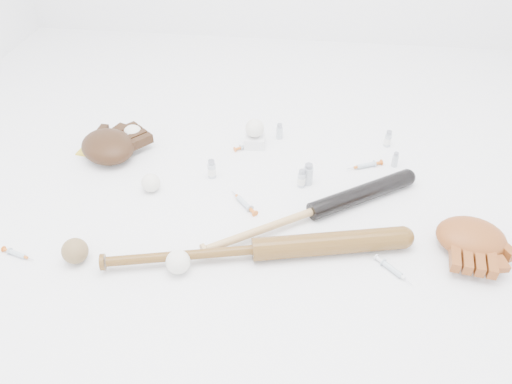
# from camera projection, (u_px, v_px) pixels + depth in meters

# --- Properties ---
(bat_dark) EXTENTS (0.74, 0.53, 0.06)m
(bat_dark) POSITION_uv_depth(u_px,v_px,m) (313.00, 211.00, 1.67)
(bat_dark) COLOR black
(bat_dark) RESTS_ON ground
(bat_wood) EXTENTS (0.98, 0.30, 0.07)m
(bat_wood) POSITION_uv_depth(u_px,v_px,m) (256.00, 249.00, 1.53)
(bat_wood) COLOR brown
(bat_wood) RESTS_ON ground
(glove_dark) EXTENTS (0.39, 0.39, 0.10)m
(glove_dark) POSITION_uv_depth(u_px,v_px,m) (108.00, 146.00, 1.94)
(glove_dark) COLOR black
(glove_dark) RESTS_ON ground
(glove_tan) EXTENTS (0.29, 0.29, 0.09)m
(glove_tan) POSITION_uv_depth(u_px,v_px,m) (471.00, 237.00, 1.55)
(glove_tan) COLOR brown
(glove_tan) RESTS_ON ground
(trading_card) EXTENTS (0.08, 0.11, 0.01)m
(trading_card) POSITION_uv_depth(u_px,v_px,m) (90.00, 149.00, 2.01)
(trading_card) COLOR gold
(trading_card) RESTS_ON ground
(pedestal) EXTENTS (0.08, 0.08, 0.04)m
(pedestal) POSITION_uv_depth(u_px,v_px,m) (255.00, 141.00, 2.02)
(pedestal) COLOR white
(pedestal) RESTS_ON ground
(baseball_on_pedestal) EXTENTS (0.07, 0.07, 0.07)m
(baseball_on_pedestal) POSITION_uv_depth(u_px,v_px,m) (255.00, 128.00, 1.98)
(baseball_on_pedestal) COLOR white
(baseball_on_pedestal) RESTS_ON pedestal
(baseball_left) EXTENTS (0.07, 0.07, 0.07)m
(baseball_left) POSITION_uv_depth(u_px,v_px,m) (151.00, 183.00, 1.79)
(baseball_left) COLOR white
(baseball_left) RESTS_ON ground
(baseball_upper) EXTENTS (0.08, 0.08, 0.08)m
(baseball_upper) POSITION_uv_depth(u_px,v_px,m) (133.00, 135.00, 2.02)
(baseball_upper) COLOR white
(baseball_upper) RESTS_ON ground
(baseball_mid) EXTENTS (0.07, 0.07, 0.07)m
(baseball_mid) POSITION_uv_depth(u_px,v_px,m) (178.00, 262.00, 1.48)
(baseball_mid) COLOR white
(baseball_mid) RESTS_ON ground
(baseball_aged) EXTENTS (0.08, 0.08, 0.08)m
(baseball_aged) POSITION_uv_depth(u_px,v_px,m) (75.00, 251.00, 1.52)
(baseball_aged) COLOR brown
(baseball_aged) RESTS_ON ground
(syringe_0) EXTENTS (0.14, 0.06, 0.02)m
(syringe_0) POSITION_uv_depth(u_px,v_px,m) (17.00, 254.00, 1.55)
(syringe_0) COLOR #ADBCC6
(syringe_0) RESTS_ON ground
(syringe_1) EXTENTS (0.13, 0.14, 0.02)m
(syringe_1) POSITION_uv_depth(u_px,v_px,m) (244.00, 203.00, 1.74)
(syringe_1) COLOR #ADBCC6
(syringe_1) RESTS_ON ground
(syringe_2) EXTENTS (0.13, 0.11, 0.02)m
(syringe_2) POSITION_uv_depth(u_px,v_px,m) (248.00, 145.00, 2.02)
(syringe_2) COLOR #ADBCC6
(syringe_2) RESTS_ON ground
(syringe_3) EXTENTS (0.13, 0.13, 0.02)m
(syringe_3) POSITION_uv_depth(u_px,v_px,m) (392.00, 269.00, 1.50)
(syringe_3) COLOR #ADBCC6
(syringe_3) RESTS_ON ground
(syringe_4) EXTENTS (0.16, 0.09, 0.02)m
(syringe_4) POSITION_uv_depth(u_px,v_px,m) (366.00, 165.00, 1.91)
(syringe_4) COLOR #ADBCC6
(syringe_4) RESTS_ON ground
(vial_0) EXTENTS (0.02, 0.02, 0.06)m
(vial_0) POSITION_uv_depth(u_px,v_px,m) (395.00, 159.00, 1.90)
(vial_0) COLOR silver
(vial_0) RESTS_ON ground
(vial_1) EXTENTS (0.03, 0.03, 0.07)m
(vial_1) POSITION_uv_depth(u_px,v_px,m) (280.00, 131.00, 2.05)
(vial_1) COLOR silver
(vial_1) RESTS_ON ground
(vial_2) EXTENTS (0.03, 0.03, 0.07)m
(vial_2) POSITION_uv_depth(u_px,v_px,m) (302.00, 178.00, 1.80)
(vial_2) COLOR silver
(vial_2) RESTS_ON ground
(vial_3) EXTENTS (0.04, 0.04, 0.08)m
(vial_3) POSITION_uv_depth(u_px,v_px,m) (308.00, 174.00, 1.81)
(vial_3) COLOR silver
(vial_3) RESTS_ON ground
(vial_4) EXTENTS (0.03, 0.03, 0.08)m
(vial_4) POSITION_uv_depth(u_px,v_px,m) (212.00, 169.00, 1.85)
(vial_4) COLOR silver
(vial_4) RESTS_ON ground
(vial_5) EXTENTS (0.03, 0.03, 0.07)m
(vial_5) POSITION_uv_depth(u_px,v_px,m) (388.00, 139.00, 2.01)
(vial_5) COLOR silver
(vial_5) RESTS_ON ground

